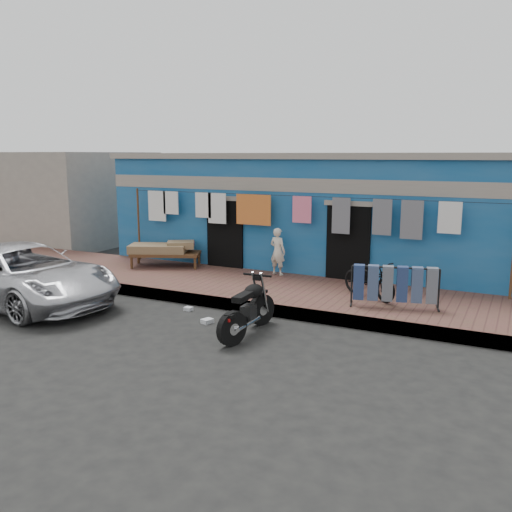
{
  "coord_description": "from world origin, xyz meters",
  "views": [
    {
      "loc": [
        5.19,
        -8.31,
        3.32
      ],
      "look_at": [
        0.0,
        2.0,
        1.15
      ],
      "focal_mm": 38.0,
      "sensor_mm": 36.0,
      "label": 1
    }
  ],
  "objects_px": {
    "car": "(23,274)",
    "charpoy": "(166,254)",
    "motorcycle": "(247,307)",
    "seated_person": "(278,251)",
    "jeans_rack": "(395,286)",
    "bicycle": "(369,275)"
  },
  "relations": [
    {
      "from": "car",
      "to": "charpoy",
      "type": "bearing_deg",
      "value": -8.86
    },
    {
      "from": "motorcycle",
      "to": "seated_person",
      "type": "bearing_deg",
      "value": 103.8
    },
    {
      "from": "seated_person",
      "to": "charpoy",
      "type": "relative_size",
      "value": 0.56
    },
    {
      "from": "seated_person",
      "to": "jeans_rack",
      "type": "relative_size",
      "value": 0.66
    },
    {
      "from": "seated_person",
      "to": "motorcycle",
      "type": "height_order",
      "value": "seated_person"
    },
    {
      "from": "seated_person",
      "to": "jeans_rack",
      "type": "xyz_separation_m",
      "value": [
        3.38,
        -1.67,
        -0.18
      ]
    },
    {
      "from": "motorcycle",
      "to": "jeans_rack",
      "type": "relative_size",
      "value": 0.9
    },
    {
      "from": "car",
      "to": "jeans_rack",
      "type": "bearing_deg",
      "value": -64.34
    },
    {
      "from": "car",
      "to": "jeans_rack",
      "type": "height_order",
      "value": "car"
    },
    {
      "from": "motorcycle",
      "to": "charpoy",
      "type": "bearing_deg",
      "value": 138.64
    },
    {
      "from": "bicycle",
      "to": "motorcycle",
      "type": "height_order",
      "value": "bicycle"
    },
    {
      "from": "charpoy",
      "to": "bicycle",
      "type": "bearing_deg",
      "value": -7.22
    },
    {
      "from": "car",
      "to": "motorcycle",
      "type": "distance_m",
      "value": 5.5
    },
    {
      "from": "motorcycle",
      "to": "bicycle",
      "type": "bearing_deg",
      "value": 57.72
    },
    {
      "from": "car",
      "to": "charpoy",
      "type": "xyz_separation_m",
      "value": [
        1.09,
        3.88,
        -0.11
      ]
    },
    {
      "from": "seated_person",
      "to": "jeans_rack",
      "type": "distance_m",
      "value": 3.78
    },
    {
      "from": "car",
      "to": "seated_person",
      "type": "distance_m",
      "value": 6.09
    },
    {
      "from": "motorcycle",
      "to": "jeans_rack",
      "type": "bearing_deg",
      "value": 42.66
    },
    {
      "from": "seated_person",
      "to": "motorcycle",
      "type": "bearing_deg",
      "value": 118.13
    },
    {
      "from": "bicycle",
      "to": "charpoy",
      "type": "bearing_deg",
      "value": 115.05
    },
    {
      "from": "bicycle",
      "to": "charpoy",
      "type": "relative_size",
      "value": 0.71
    },
    {
      "from": "seated_person",
      "to": "charpoy",
      "type": "bearing_deg",
      "value": 18.97
    }
  ]
}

